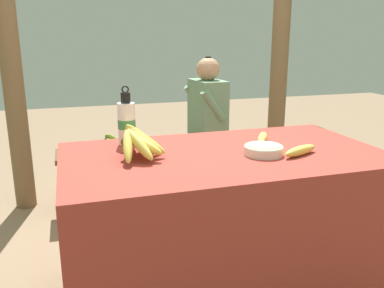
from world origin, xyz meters
TOP-DOWN VIEW (x-y plane):
  - market_counter at (0.00, 0.00)m, footprint 1.49×0.83m
  - banana_bunch_ripe at (-0.40, 0.04)m, footprint 0.22×0.33m
  - serving_bowl at (0.16, -0.08)m, footprint 0.18×0.18m
  - water_bottle at (-0.41, 0.29)m, footprint 0.09×0.09m
  - loose_banana_front at (0.31, -0.14)m, footprint 0.21×0.12m
  - loose_banana_side at (0.26, 0.12)m, footprint 0.14×0.19m
  - wooden_bench at (0.02, 1.25)m, footprint 1.64×0.32m
  - seated_vendor at (0.29, 1.21)m, footprint 0.42×0.40m
  - banana_bunch_green at (-0.40, 1.25)m, footprint 0.17×0.33m
  - support_post_near at (-1.05, 1.49)m, footprint 0.15×0.15m
  - support_post_far at (1.09, 1.49)m, footprint 0.15×0.15m

SIDE VIEW (x-z plane):
  - market_counter at x=0.00m, z-range 0.00..0.75m
  - wooden_bench at x=0.02m, z-range 0.15..0.61m
  - banana_bunch_green at x=-0.40m, z-range 0.45..0.60m
  - seated_vendor at x=0.29m, z-range 0.09..1.23m
  - loose_banana_front at x=0.31m, z-range 0.75..0.80m
  - loose_banana_side at x=0.26m, z-range 0.75..0.80m
  - serving_bowl at x=0.16m, z-range 0.76..0.80m
  - banana_bunch_ripe at x=-0.40m, z-range 0.75..0.92m
  - water_bottle at x=-0.41m, z-range 0.72..1.01m
  - support_post_near at x=-1.05m, z-range 0.00..2.72m
  - support_post_far at x=1.09m, z-range 0.00..2.72m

